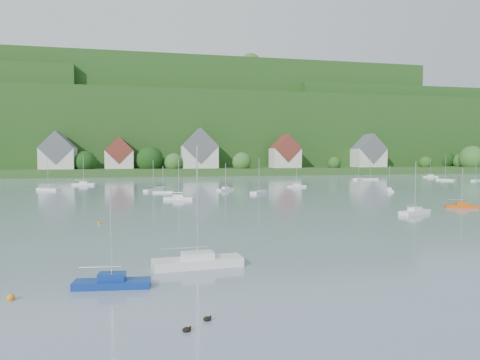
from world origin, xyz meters
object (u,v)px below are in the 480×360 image
object	(u,v)px
near_sailboat_0	(198,261)
near_sailboat_5	(462,205)
near_sailboat_1	(112,282)
near_sailboat_3	(415,211)

from	to	relation	value
near_sailboat_0	near_sailboat_5	xyz separation A→B (m)	(47.74, 29.02, -0.08)
near_sailboat_1	near_sailboat_5	world-z (taller)	near_sailboat_1
near_sailboat_0	near_sailboat_3	size ratio (longest dim) A/B	1.21
near_sailboat_3	near_sailboat_5	world-z (taller)	near_sailboat_3
near_sailboat_3	near_sailboat_0	bearing A→B (deg)	-169.99
near_sailboat_3	near_sailboat_5	size ratio (longest dim) A/B	1.18
near_sailboat_0	near_sailboat_5	bearing A→B (deg)	27.02
near_sailboat_0	near_sailboat_5	distance (m)	55.87
near_sailboat_0	near_sailboat_1	distance (m)	7.40
near_sailboat_1	near_sailboat_3	distance (m)	49.99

